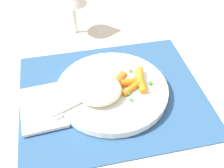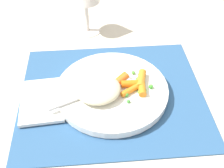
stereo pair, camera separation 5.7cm
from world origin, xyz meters
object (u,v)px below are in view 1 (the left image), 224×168
object	(u,v)px
rice_mound	(99,90)
napkin	(43,107)
carrot_portion	(132,81)
plate	(112,90)
fork	(101,92)

from	to	relation	value
rice_mound	napkin	world-z (taller)	rice_mound
rice_mound	napkin	xyz separation A→B (m)	(-0.12, 0.00, -0.03)
napkin	carrot_portion	bearing A→B (deg)	4.92
plate	carrot_portion	bearing A→B (deg)	2.70
plate	napkin	size ratio (longest dim) A/B	1.92
carrot_portion	napkin	world-z (taller)	carrot_portion
plate	carrot_portion	size ratio (longest dim) A/B	2.90
plate	fork	world-z (taller)	fork
fork	napkin	bearing A→B (deg)	-178.40
carrot_portion	napkin	distance (m)	0.20
rice_mound	carrot_portion	size ratio (longest dim) A/B	1.14
plate	carrot_portion	distance (m)	0.05
plate	rice_mound	world-z (taller)	rice_mound
plate	carrot_portion	xyz separation A→B (m)	(0.05, 0.00, 0.02)
fork	rice_mound	bearing A→B (deg)	-131.32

